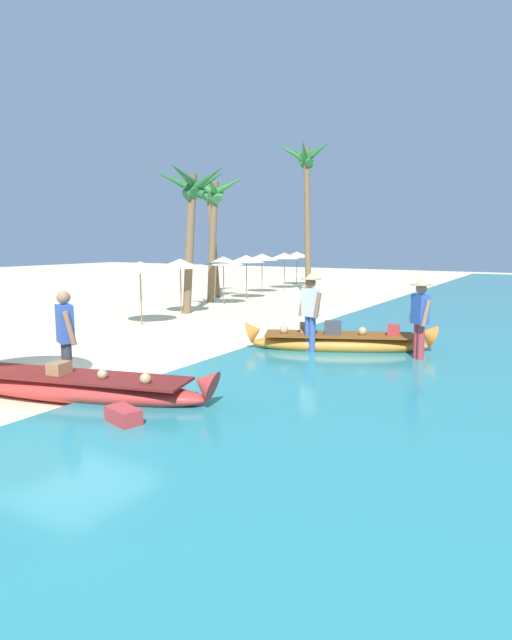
# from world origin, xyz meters

# --- Properties ---
(ground_plane) EXTENTS (80.00, 80.00, 0.00)m
(ground_plane) POSITION_xyz_m (0.00, 0.00, 0.00)
(ground_plane) COLOR beige
(boat_red_foreground) EXTENTS (4.83, 1.94, 0.73)m
(boat_red_foreground) POSITION_xyz_m (1.37, -1.19, 0.24)
(boat_red_foreground) COLOR red
(boat_red_foreground) RESTS_ON ground
(boat_orange_midground) EXTENTS (4.08, 2.38, 0.76)m
(boat_orange_midground) POSITION_xyz_m (3.63, 4.31, 0.27)
(boat_orange_midground) COLOR orange
(boat_orange_midground) RESTS_ON ground
(person_vendor_hatted) EXTENTS (0.59, 0.44, 1.83)m
(person_vendor_hatted) POSITION_xyz_m (3.17, 3.74, 1.06)
(person_vendor_hatted) COLOR #3D5BA8
(person_vendor_hatted) RESTS_ON ground
(person_tourist_customer) EXTENTS (0.58, 0.43, 1.70)m
(person_tourist_customer) POSITION_xyz_m (0.87, -0.87, 0.96)
(person_tourist_customer) COLOR #333842
(person_tourist_customer) RESTS_ON ground
(person_vendor_assistant) EXTENTS (0.54, 0.52, 1.76)m
(person_vendor_assistant) POSITION_xyz_m (5.40, 4.22, 1.02)
(person_vendor_assistant) COLOR #B2383D
(person_vendor_assistant) RESTS_ON ground
(parasol_row_0) EXTENTS (1.60, 1.60, 1.91)m
(parasol_row_0) POSITION_xyz_m (-3.06, 5.16, 1.75)
(parasol_row_0) COLOR #8E6B47
(parasol_row_0) RESTS_ON ground
(parasol_row_1) EXTENTS (1.60, 1.60, 1.91)m
(parasol_row_1) POSITION_xyz_m (-3.57, 7.69, 1.75)
(parasol_row_1) COLOR #8E6B47
(parasol_row_1) RESTS_ON ground
(parasol_row_2) EXTENTS (1.60, 1.60, 1.91)m
(parasol_row_2) POSITION_xyz_m (-3.77, 10.61, 1.75)
(parasol_row_2) COLOR #8E6B47
(parasol_row_2) RESTS_ON ground
(parasol_row_3) EXTENTS (1.60, 1.60, 1.91)m
(parasol_row_3) POSITION_xyz_m (-4.14, 12.94, 1.75)
(parasol_row_3) COLOR #8E6B47
(parasol_row_3) RESTS_ON ground
(parasol_row_4) EXTENTS (1.60, 1.60, 1.91)m
(parasol_row_4) POSITION_xyz_m (-4.93, 15.64, 1.75)
(parasol_row_4) COLOR #8E6B47
(parasol_row_4) RESTS_ON ground
(parasol_row_5) EXTENTS (1.60, 1.60, 1.91)m
(parasol_row_5) POSITION_xyz_m (-5.01, 18.16, 1.75)
(parasol_row_5) COLOR #8E6B47
(parasol_row_5) RESTS_ON ground
(parasol_row_6) EXTENTS (1.60, 1.60, 1.91)m
(parasol_row_6) POSITION_xyz_m (-5.60, 20.82, 1.75)
(parasol_row_6) COLOR #8E6B47
(parasol_row_6) RESTS_ON ground
(palm_tree_tall_inland) EXTENTS (2.34, 2.40, 5.29)m
(palm_tree_tall_inland) POSITION_xyz_m (-6.04, 12.93, 4.12)
(palm_tree_tall_inland) COLOR brown
(palm_tree_tall_inland) RESTS_ON ground
(palm_tree_leaning_seaward) EXTENTS (2.83, 2.84, 5.05)m
(palm_tree_leaning_seaward) POSITION_xyz_m (-3.13, 7.81, 3.97)
(palm_tree_leaning_seaward) COLOR brown
(palm_tree_leaning_seaward) RESTS_ON ground
(palm_tree_mid_cluster) EXTENTS (2.62, 2.50, 5.18)m
(palm_tree_mid_cluster) POSITION_xyz_m (-4.44, 11.04, 4.05)
(palm_tree_mid_cluster) COLOR brown
(palm_tree_mid_cluster) RESTS_ON ground
(palm_tree_far_behind) EXTENTS (2.76, 2.22, 7.05)m
(palm_tree_far_behind) POSITION_xyz_m (-2.72, 15.79, 5.44)
(palm_tree_far_behind) COLOR brown
(palm_tree_far_behind) RESTS_ON ground
(cooler_box) EXTENTS (0.58, 0.42, 0.31)m
(cooler_box) POSITION_xyz_m (2.98, -1.73, 0.15)
(cooler_box) COLOR #C63838
(cooler_box) RESTS_ON ground
(paddle) EXTENTS (0.42, 1.65, 0.05)m
(paddle) POSITION_xyz_m (1.97, -2.08, 0.03)
(paddle) COLOR #8E6B47
(paddle) RESTS_ON ground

